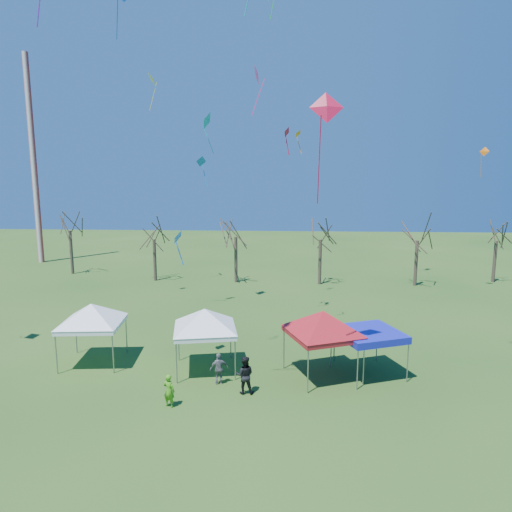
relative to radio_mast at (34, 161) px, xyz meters
The scene contains 24 objects.
ground 45.78m from the radio_mast, 50.53° to the right, with size 140.00×140.00×0.00m, color #264C18.
radio_mast is the anchor object (origin of this frame).
tree_0 11.45m from the radio_mast, 42.77° to the right, with size 3.83×3.83×8.44m.
tree_1 20.72m from the radio_mast, 28.48° to the right, with size 3.42×3.42×7.54m.
tree_2 28.08m from the radio_mast, 20.57° to the right, with size 3.71×3.71×8.18m.
tree_3 36.04m from the radio_mast, 16.31° to the right, with size 3.59×3.59×7.91m.
tree_4 44.96m from the radio_mast, 12.99° to the right, with size 3.58×3.58×7.89m.
tree_5 52.76m from the radio_mast, ahead, with size 3.39×3.39×7.46m.
tent_white_west 37.47m from the radio_mast, 57.17° to the right, with size 4.53×4.53×4.02m.
tent_white_mid 41.73m from the radio_mast, 49.87° to the right, with size 4.47×4.47×4.02m.
tent_red 46.23m from the radio_mast, 44.09° to the right, with size 4.37×4.37×4.16m.
tent_blue 47.98m from the radio_mast, 41.67° to the right, with size 4.01×4.01×2.45m.
person_dark 45.73m from the radio_mast, 49.71° to the right, with size 0.92×0.72×1.89m, color black.
person_green 44.96m from the radio_mast, 54.41° to the right, with size 0.57×0.37×1.56m, color #49A21A.
person_grey 44.20m from the radio_mast, 50.32° to the right, with size 0.96×0.40×1.64m, color slate.
kite_1 39.24m from the radio_mast, 50.72° to the right, with size 0.67×0.98×2.04m.
kite_2 23.26m from the radio_mast, 33.80° to the right, with size 1.21×1.60×3.50m.
kite_18 40.52m from the radio_mast, 41.07° to the right, with size 0.53×0.70×1.67m.
kite_19 33.93m from the radio_mast, 21.07° to the right, with size 0.89×0.99×2.17m.
kite_13 26.30m from the radio_mast, 29.48° to the right, with size 1.15×1.13×2.72m.
kite_11 30.94m from the radio_mast, 37.64° to the right, with size 0.95×1.53×3.16m.
kite_5 47.60m from the radio_mast, 47.52° to the right, with size 1.46×0.76×4.62m.
kite_12 49.47m from the radio_mast, 15.09° to the right, with size 0.78×0.75×2.64m.
kite_27 42.56m from the radio_mast, 46.80° to the right, with size 0.67×1.05×2.53m.
Camera 1 is at (2.47, -20.62, 10.43)m, focal length 32.00 mm.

